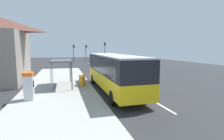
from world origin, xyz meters
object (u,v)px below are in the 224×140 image
at_px(recycling_bin_orange, 82,81).
at_px(traffic_light_far_side, 74,50).
at_px(bus, 113,70).
at_px(traffic_light_near_side, 105,49).
at_px(white_van, 106,60).
at_px(sedan_near, 94,59).
at_px(traffic_light_median, 86,50).
at_px(ticket_machine, 29,86).
at_px(bus_shelter, 58,66).
at_px(recycling_bin_green, 82,80).

bearing_deg(recycling_bin_orange, traffic_light_far_side, 88.07).
xyz_separation_m(bus, traffic_light_near_side, (7.21, 34.01, 1.74)).
bearing_deg(white_van, sedan_near, 89.59).
height_order(bus, traffic_light_median, traffic_light_median).
bearing_deg(bus, ticket_machine, -166.98).
distance_m(traffic_light_far_side, traffic_light_median, 3.59).
xyz_separation_m(bus, traffic_light_median, (2.11, 35.61, 1.34)).
relative_size(ticket_machine, bus_shelter, 0.48).
xyz_separation_m(sedan_near, recycling_bin_orange, (-6.50, -31.13, -0.14)).
distance_m(recycling_bin_orange, traffic_light_near_side, 33.46).
relative_size(recycling_bin_orange, traffic_light_median, 0.20).
bearing_deg(recycling_bin_green, traffic_light_near_side, 72.73).
relative_size(ticket_machine, recycling_bin_orange, 2.04).
distance_m(sedan_near, traffic_light_near_side, 4.31).
height_order(traffic_light_far_side, traffic_light_median, traffic_light_median).
bearing_deg(recycling_bin_orange, traffic_light_near_side, 73.09).
bearing_deg(ticket_machine, recycling_bin_green, 46.73).
distance_m(white_van, ticket_machine, 23.36).
bearing_deg(white_van, traffic_light_median, 96.31).
xyz_separation_m(sedan_near, traffic_light_far_side, (-5.40, 1.56, 2.36)).
height_order(recycling_bin_orange, traffic_light_near_side, traffic_light_near_side).
bearing_deg(bus_shelter, white_van, 62.98).
height_order(recycling_bin_green, traffic_light_near_side, traffic_light_near_side).
xyz_separation_m(white_van, recycling_bin_green, (-6.40, -16.53, -0.69)).
bearing_deg(traffic_light_far_side, ticket_machine, -98.13).
height_order(ticket_machine, traffic_light_median, traffic_light_median).
height_order(sedan_near, bus_shelter, bus_shelter).
bearing_deg(recycling_bin_orange, white_van, 69.62).
relative_size(traffic_light_near_side, traffic_light_median, 1.14).
distance_m(recycling_bin_green, traffic_light_far_side, 32.10).
height_order(bus, white_van, bus).
bearing_deg(traffic_light_median, white_van, -83.69).
distance_m(traffic_light_near_side, traffic_light_far_side, 8.64).
relative_size(bus, traffic_light_far_side, 2.34).
relative_size(recycling_bin_orange, traffic_light_far_side, 0.20).
bearing_deg(traffic_light_median, recycling_bin_orange, -97.83).
distance_m(bus, ticket_machine, 6.78).
xyz_separation_m(ticket_machine, traffic_light_far_side, (5.19, 36.33, 1.98)).
bearing_deg(sedan_near, traffic_light_far_side, 163.85).
height_order(white_van, traffic_light_median, traffic_light_median).
relative_size(bus, traffic_light_near_side, 2.03).
bearing_deg(recycling_bin_green, recycling_bin_orange, -90.00).
distance_m(ticket_machine, bus_shelter, 4.50).
bearing_deg(traffic_light_far_side, sedan_near, -16.15).
relative_size(traffic_light_near_side, bus_shelter, 1.36).
bearing_deg(bus_shelter, recycling_bin_orange, -8.74).
bearing_deg(white_van, bus_shelter, -117.02).
xyz_separation_m(white_van, bus_shelter, (-8.61, -16.89, 0.75)).
distance_m(bus, recycling_bin_green, 3.95).
distance_m(ticket_machine, recycling_bin_green, 5.99).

